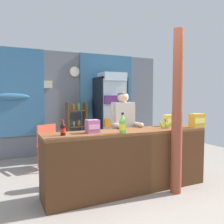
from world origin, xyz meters
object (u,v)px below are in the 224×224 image
soda_bottle_lime_soda (123,125)px  soda_bottle_cola (63,129)px  bottle_shelf_rack (76,128)px  snack_box_instant_noodle (170,120)px  plastic_lawn_chair (50,143)px  banana_bunch (165,125)px  snack_box_choco_powder (197,121)px  shopkeeper (123,125)px  snack_box_wafer (92,126)px  drink_fridge (111,110)px  timber_post (177,116)px  stall_counter (131,155)px

soda_bottle_lime_soda → soda_bottle_cola: soda_bottle_lime_soda is taller
bottle_shelf_rack → snack_box_instant_noodle: (1.02, -2.24, 0.35)m
plastic_lawn_chair → banana_bunch: (1.50, -1.78, 0.49)m
plastic_lawn_chair → snack_box_choco_powder: 2.85m
shopkeeper → soda_bottle_lime_soda: shopkeeper is taller
plastic_lawn_chair → shopkeeper: (1.02, -1.25, 0.46)m
soda_bottle_cola → banana_bunch: 1.65m
snack_box_wafer → soda_bottle_cola: bearing=-175.8°
soda_bottle_lime_soda → banana_bunch: bearing=9.8°
shopkeeper → snack_box_instant_noodle: (0.78, -0.30, 0.07)m
drink_fridge → snack_box_choco_powder: 2.46m
snack_box_choco_powder → soda_bottle_lime_soda: bearing=-178.8°
timber_post → plastic_lawn_chair: (-1.46, 2.11, -0.66)m
timber_post → shopkeeper: (-0.44, 0.86, -0.21)m
bottle_shelf_rack → snack_box_choco_powder: bottle_shelf_rack is taller
drink_fridge → snack_box_wafer: (-1.32, -2.22, -0.08)m
snack_box_instant_noodle → snack_box_choco_powder: 0.44m
timber_post → soda_bottle_cola: bearing=167.1°
drink_fridge → soda_bottle_cola: bearing=-127.8°
shopkeeper → plastic_lawn_chair: bearing=129.2°
timber_post → banana_bunch: 0.37m
stall_counter → shopkeeper: shopkeeper is taller
soda_bottle_cola → snack_box_choco_powder: (2.20, -0.16, 0.03)m
drink_fridge → soda_bottle_lime_soda: (-0.96, -2.44, -0.05)m
timber_post → banana_bunch: bearing=83.6°
drink_fridge → bottle_shelf_rack: (-0.83, 0.18, -0.42)m
banana_bunch → stall_counter: bearing=-176.8°
bottle_shelf_rack → banana_bunch: bottle_shelf_rack is taller
soda_bottle_cola → snack_box_choco_powder: 2.21m
snack_box_wafer → banana_bunch: bearing=-3.5°
stall_counter → soda_bottle_lime_soda: size_ratio=8.78×
drink_fridge → plastic_lawn_chair: bearing=-162.1°
plastic_lawn_chair → soda_bottle_cola: (-0.15, -1.74, 0.52)m
timber_post → snack_box_instant_noodle: (0.33, 0.56, -0.13)m
timber_post → snack_box_choco_powder: (0.60, 0.21, -0.12)m
timber_post → plastic_lawn_chair: bearing=124.7°
snack_box_instant_noodle → banana_bunch: 0.38m
bottle_shelf_rack → plastic_lawn_chair: (-0.77, -0.70, -0.18)m
bottle_shelf_rack → shopkeeper: shopkeeper is taller
shopkeeper → soda_bottle_lime_soda: (-0.37, -0.68, 0.10)m
shopkeeper → timber_post: bearing=-62.8°
snack_box_instant_noodle → stall_counter: bearing=-163.9°
soda_bottle_lime_soda → snack_box_wafer: bearing=148.8°
stall_counter → bottle_shelf_rack: 2.52m
timber_post → soda_bottle_cola: 1.66m
snack_box_wafer → banana_bunch: snack_box_wafer is taller
shopkeeper → snack_box_instant_noodle: size_ratio=6.56×
stall_counter → plastic_lawn_chair: bearing=115.2°
plastic_lawn_chair → soda_bottle_cola: 1.82m
snack_box_choco_powder → bottle_shelf_rack: bearing=116.4°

